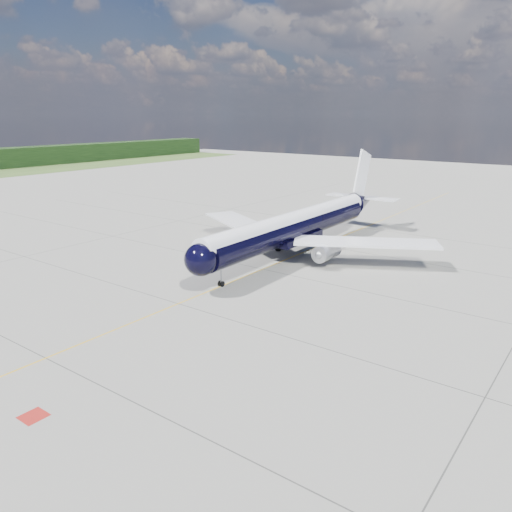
% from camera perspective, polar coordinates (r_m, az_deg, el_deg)
% --- Properties ---
extents(ground, '(320.00, 320.00, 0.00)m').
position_cam_1_polar(ground, '(67.48, 3.24, -0.49)').
color(ground, gray).
rests_on(ground, ground).
extents(taxiway_centerline, '(0.16, 160.00, 0.01)m').
position_cam_1_polar(taxiway_centerline, '(63.54, 0.75, -1.51)').
color(taxiway_centerline, '#DEA60B').
rests_on(taxiway_centerline, ground).
extents(red_marking, '(1.60, 1.60, 0.01)m').
position_cam_1_polar(red_marking, '(37.20, -24.08, -16.37)').
color(red_marking, maroon).
rests_on(red_marking, ground).
extents(main_airliner, '(38.38, 46.63, 13.49)m').
position_cam_1_polar(main_airliner, '(69.69, 4.88, 3.56)').
color(main_airliner, black).
rests_on(main_airliner, ground).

